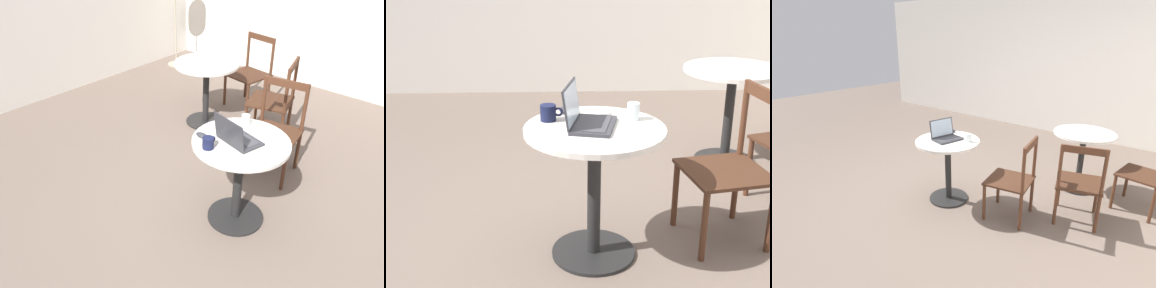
# 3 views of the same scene
# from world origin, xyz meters

# --- Properties ---
(ground_plane) EXTENTS (16.00, 16.00, 0.00)m
(ground_plane) POSITION_xyz_m (0.00, 0.00, 0.00)
(ground_plane) COLOR #66564C
(cafe_table_near) EXTENTS (0.74, 0.74, 0.75)m
(cafe_table_near) POSITION_xyz_m (0.17, -0.15, 0.55)
(cafe_table_near) COLOR black
(cafe_table_near) RESTS_ON ground_plane
(cafe_table_mid) EXTENTS (0.74, 0.74, 0.75)m
(cafe_table_mid) POSITION_xyz_m (1.29, 1.13, 0.55)
(cafe_table_mid) COLOR black
(cafe_table_mid) RESTS_ON ground_plane
(chair_near_right) EXTENTS (0.53, 0.53, 0.90)m
(chair_near_right) POSITION_xyz_m (0.96, 0.00, 0.44)
(chair_near_right) COLOR #472819
(chair_near_right) RESTS_ON ground_plane
(laptop) EXTENTS (0.30, 0.35, 0.22)m
(laptop) POSITION_xyz_m (0.13, -0.13, 0.80)
(laptop) COLOR #2D2D33
(laptop) RESTS_ON cafe_table_near
(mouse) EXTENTS (0.06, 0.10, 0.03)m
(mouse) POSITION_xyz_m (0.02, 0.11, 0.77)
(mouse) COLOR #2D2D33
(mouse) RESTS_ON cafe_table_near
(mug) EXTENTS (0.12, 0.08, 0.09)m
(mug) POSITION_xyz_m (-0.07, -0.03, 0.80)
(mug) COLOR #141938
(mug) RESTS_ON cafe_table_near
(drinking_glass) EXTENTS (0.07, 0.07, 0.09)m
(drinking_glass) POSITION_xyz_m (0.38, -0.04, 0.80)
(drinking_glass) COLOR silver
(drinking_glass) RESTS_ON cafe_table_near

